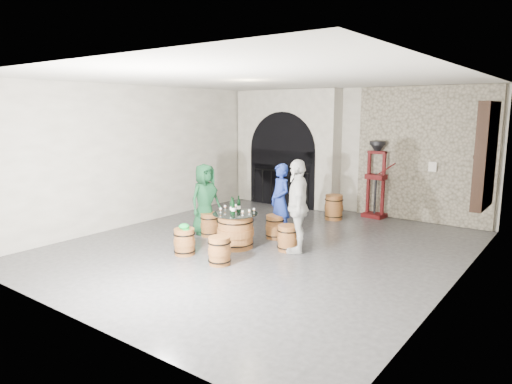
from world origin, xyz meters
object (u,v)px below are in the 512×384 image
Objects in this scene: barrel_table at (235,231)px; person_green at (205,199)px; barrel_stool_near_left at (184,242)px; person_blue at (280,201)px; wine_bottle_left at (232,207)px; wine_bottle_right at (239,206)px; barrel_stool_near_right at (220,251)px; barrel_stool_far at (275,227)px; side_barrel at (334,207)px; person_white at (297,206)px; corking_press at (376,173)px; barrel_stool_left at (210,225)px; wine_bottle_center at (233,208)px; barrel_stool_right at (288,238)px.

barrel_table is 1.27m from person_green.
barrel_stool_near_left is 0.32× the size of person_blue.
barrel_stool_near_left is 1.51× the size of wine_bottle_left.
person_green is at bearing 166.59° from wine_bottle_right.
barrel_stool_near_right is 1.15m from wine_bottle_left.
barrel_stool_far is 1.00× the size of barrel_stool_near_right.
person_green is 2.51× the size of side_barrel.
wine_bottle_right reaches higher than barrel_table.
barrel_table is 0.56× the size of person_blue.
corking_press is (0.08, 3.56, 0.23)m from person_white.
barrel_stool_left is 4.39m from corking_press.
wine_bottle_center is 0.54× the size of side_barrel.
barrel_stool_left is 2.16m from person_white.
wine_bottle_right is at bearing 92.03° from barrel_table.
wine_bottle_center reaches higher than barrel_stool_near_right.
barrel_stool_left is at bearing -101.22° from person_green.
person_green is 3.30m from side_barrel.
person_white is at bearing 30.24° from wine_bottle_center.
barrel_table is 1.25m from person_blue.
side_barrel is at bearing 112.87° from person_blue.
person_blue is at bearing -160.60° from person_white.
barrel_table is 4.30m from corking_press.
barrel_stool_near_left is 1.51× the size of wine_bottle_center.
person_green is 1.17m from wine_bottle_right.
corking_press reaches higher than barrel_stool_far.
wine_bottle_left is at bearing -154.22° from barrel_stool_right.
wine_bottle_left is 3.36m from side_barrel.
barrel_table is 1.78× the size of barrel_stool_near_left.
barrel_stool_near_right is 0.88m from barrel_stool_near_left.
corking_press is (0.71, 0.83, 0.80)m from side_barrel.
person_blue reaches higher than person_green.
person_green is 1.28m from wine_bottle_center.
barrel_table is 1.44× the size of side_barrel.
person_white is 3.57m from corking_press.
person_white is at bearing 25.63° from wine_bottle_left.
person_blue is 2.17m from side_barrel.
wine_bottle_left and wine_bottle_right have the same top height.
barrel_table is 1.03m from barrel_stool_left.
barrel_stool_left is 0.55m from person_green.
person_blue is (0.29, 1.13, 0.44)m from barrel_table.
barrel_stool_near_left is (0.50, -1.23, 0.00)m from barrel_stool_left.
wine_bottle_right is 3.20m from side_barrel.
barrel_stool_near_left is at bearing 178.06° from barrel_stool_near_right.
wine_bottle_right is (0.47, 1.02, 0.57)m from barrel_stool_near_left.
side_barrel is (0.05, 4.17, 0.06)m from barrel_stool_near_right.
person_white is at bearing -30.49° from barrel_stool_far.
barrel_table reaches higher than side_barrel.
barrel_stool_left is 1.14m from wine_bottle_right.
barrel_table reaches higher than barrel_stool_left.
barrel_stool_right is 2.13m from person_green.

